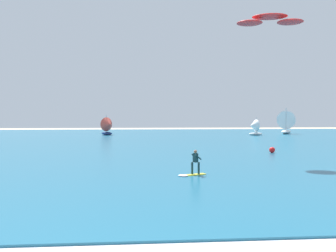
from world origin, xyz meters
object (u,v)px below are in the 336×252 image
object	(u,v)px
sailboat_heeled_over	(254,127)
kite	(270,20)
kitesurfer	(193,166)
sailboat_leading	(287,122)
marker_buoy	(272,150)
sailboat_far_right	(108,126)

from	to	relation	value
sailboat_heeled_over	kite	bearing A→B (deg)	-106.64
kitesurfer	sailboat_leading	bearing A→B (deg)	60.59
kitesurfer	marker_buoy	distance (m)	16.69
sailboat_leading	marker_buoy	bearing A→B (deg)	-115.66
sailboat_heeled_over	sailboat_leading	distance (m)	10.87
kitesurfer	sailboat_far_right	size ratio (longest dim) A/B	0.49
sailboat_leading	sailboat_heeled_over	bearing A→B (deg)	-149.66
kitesurfer	sailboat_heeled_over	bearing A→B (deg)	66.93
kitesurfer	marker_buoy	world-z (taller)	kitesurfer
sailboat_heeled_over	marker_buoy	world-z (taller)	sailboat_heeled_over
kite	sailboat_leading	size ratio (longest dim) A/B	1.07
sailboat_far_right	sailboat_leading	distance (m)	38.97
kitesurfer	kite	bearing A→B (deg)	43.28
kite	sailboat_far_right	bearing A→B (deg)	113.90
sailboat_leading	marker_buoy	xyz separation A→B (m)	(-18.22, -37.91, -2.29)
marker_buoy	sailboat_heeled_over	bearing A→B (deg)	74.71
kite	kitesurfer	bearing A→B (deg)	-136.72
kitesurfer	sailboat_heeled_over	xyz separation A→B (m)	(19.35, 45.43, 1.06)
marker_buoy	sailboat_leading	bearing A→B (deg)	64.34
sailboat_far_right	kite	bearing A→B (deg)	-66.10
sailboat_leading	marker_buoy	world-z (taller)	sailboat_leading
sailboat_heeled_over	sailboat_leading	size ratio (longest dim) A/B	0.64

